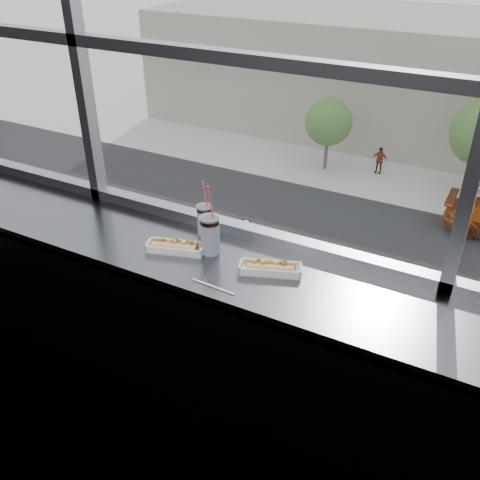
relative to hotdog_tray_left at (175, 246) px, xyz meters
The scene contains 15 objects.
wall_back_lower 0.70m from the hotdog_tray_left, 50.29° to the left, with size 6.00×6.00×0.00m, color black.
counter 0.26m from the hotdog_tray_left, ahead, with size 6.00×0.55×0.06m, color slate.
counter_fascia 0.67m from the hotdog_tray_left, 42.18° to the right, with size 6.00×0.04×1.04m, color slate.
hotdog_tray_left is the anchor object (origin of this frame).
hotdog_tray_right 0.50m from the hotdog_tray_left, ahead, with size 0.31×0.19×0.07m.
soda_cup_left 0.23m from the hotdog_tray_left, 78.75° to the left, with size 0.09×0.09×0.32m.
soda_cup_right 0.20m from the hotdog_tray_left, 25.37° to the left, with size 0.10×0.10×0.38m.
loose_straw 0.37m from the hotdog_tray_left, 28.39° to the right, with size 0.01×0.01×0.23m, color white.
wrapper 0.13m from the hotdog_tray_left, behind, with size 0.10×0.07×0.02m, color silver.
street_asphalt 23.64m from the hotdog_tray_left, 89.29° to the left, with size 80.00×10.00×0.06m, color black.
far_sidewalk 30.78m from the hotdog_tray_left, 89.49° to the left, with size 80.00×6.00×0.04m, color beige.
car_near_c 19.64m from the hotdog_tray_left, 93.62° to the left, with size 6.94×2.89×2.31m, color maroon.
car_near_b 20.50m from the hotdog_tray_left, 109.93° to the left, with size 6.77×2.82×2.26m, color black.
pedestrian_a 31.71m from the hotdog_tray_left, 100.79° to the left, with size 0.90×0.67×2.01m, color #66605B.
tree_left 30.97m from the hotdog_tray_left, 107.12° to the left, with size 2.89×2.89×4.51m.
Camera 1 is at (1.10, -0.65, 2.52)m, focal length 40.00 mm.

